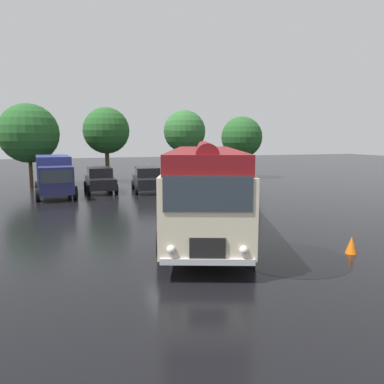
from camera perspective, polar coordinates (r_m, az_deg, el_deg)
ground_plane at (r=14.12m, az=-1.56°, el=-6.65°), size 120.00×120.00×0.00m
vintage_bus at (r=14.08m, az=1.94°, el=1.16°), size 5.71×10.32×3.49m
car_near_left at (r=26.23m, az=-13.84°, el=1.87°), size 2.04×4.24×1.66m
car_mid_left at (r=25.84m, az=-6.82°, el=1.96°), size 2.23×4.33×1.66m
car_mid_right at (r=27.18m, az=-1.80°, el=2.32°), size 2.14×4.29×1.66m
box_van at (r=25.30m, az=-20.28°, el=2.56°), size 2.65×5.89×2.50m
tree_left_of_centre at (r=31.03m, az=-23.44°, el=8.32°), size 4.44×4.44×6.22m
tree_centre at (r=32.00m, az=-12.71°, el=9.12°), size 3.78×3.78×6.15m
tree_right_of_centre at (r=32.05m, az=-1.35°, el=9.25°), size 3.57×3.55×5.99m
tree_far_right at (r=34.61m, az=7.55°, el=8.21°), size 3.72×3.72×5.59m
traffic_cone at (r=12.95m, az=23.12°, el=-7.42°), size 0.36×0.36×0.55m
puddle_patch at (r=11.92m, az=14.99°, el=-9.72°), size 3.47×3.47×0.01m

